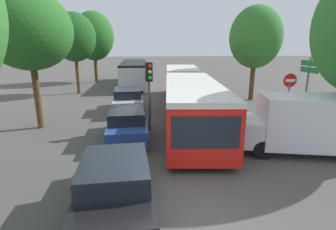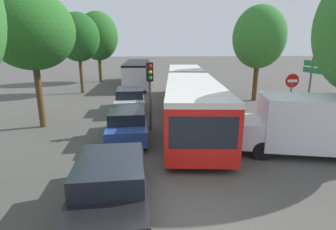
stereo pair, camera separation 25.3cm
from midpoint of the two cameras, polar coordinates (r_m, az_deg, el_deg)
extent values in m
plane|color=#4F4C47|center=(7.14, 3.18, -20.93)|extent=(200.00, 200.00, 0.00)
cube|color=red|center=(12.86, 5.94, 1.76)|extent=(3.42, 9.51, 2.01)
cube|color=black|center=(12.78, 5.98, 3.34)|extent=(3.41, 9.14, 0.88)
cube|color=silver|center=(12.66, 6.07, 6.62)|extent=(3.42, 9.51, 0.20)
cube|color=red|center=(21.52, 4.02, 7.11)|extent=(3.13, 6.59, 2.01)
cube|color=black|center=(21.48, 4.04, 8.06)|extent=(3.12, 6.33, 0.88)
cube|color=silver|center=(21.40, 4.08, 10.03)|extent=(3.13, 6.59, 0.20)
cylinder|color=black|center=(17.89, 4.60, 5.51)|extent=(1.94, 1.16, 1.85)
cube|color=black|center=(8.38, 8.54, -3.82)|extent=(2.20, 0.32, 1.08)
cylinder|color=black|center=(10.42, 12.96, -6.24)|extent=(0.39, 1.00, 0.98)
cylinder|color=black|center=(10.20, 1.27, -6.32)|extent=(0.39, 1.00, 0.98)
cylinder|color=black|center=(16.04, 8.74, 1.42)|extent=(0.39, 1.00, 0.98)
cylinder|color=black|center=(15.89, 1.22, 1.47)|extent=(0.39, 1.00, 0.98)
cylinder|color=black|center=(21.72, 6.76, 5.02)|extent=(0.39, 1.00, 0.98)
cylinder|color=black|center=(21.61, 1.20, 5.07)|extent=(0.39, 1.00, 0.98)
cube|color=silver|center=(29.15, -6.30, 9.10)|extent=(2.60, 11.52, 2.00)
cube|color=black|center=(29.11, -6.32, 9.80)|extent=(2.62, 10.95, 0.84)
cube|color=black|center=(29.06, -6.36, 11.26)|extent=(2.60, 11.52, 0.20)
cylinder|color=black|center=(33.05, -7.95, 8.37)|extent=(0.30, 1.00, 1.00)
cylinder|color=black|center=(32.99, -4.19, 8.46)|extent=(0.30, 1.00, 1.00)
cylinder|color=black|center=(25.87, -8.86, 6.55)|extent=(0.30, 1.00, 1.00)
cylinder|color=black|center=(25.80, -4.07, 6.67)|extent=(0.30, 1.00, 1.00)
cube|color=black|center=(7.16, -11.12, -15.40)|extent=(1.97, 4.27, 0.68)
cube|color=black|center=(6.79, -11.43, -11.44)|extent=(1.73, 2.27, 0.52)
cylinder|color=black|center=(8.55, -15.58, -12.52)|extent=(0.25, 0.65, 0.64)
cylinder|color=black|center=(8.46, -5.28, -12.32)|extent=(0.25, 0.65, 0.64)
cylinder|color=black|center=(6.19, -4.26, -23.72)|extent=(0.25, 0.65, 0.64)
cube|color=#284799|center=(12.19, -8.26, -2.47)|extent=(1.88, 4.08, 0.65)
cube|color=black|center=(11.94, -8.37, 0.02)|extent=(1.66, 2.17, 0.50)
cylinder|color=black|center=(13.53, -11.18, -2.03)|extent=(0.24, 0.62, 0.61)
cylinder|color=black|center=(13.50, -5.13, -1.84)|extent=(0.24, 0.62, 0.61)
cylinder|color=black|center=(11.11, -12.00, -5.86)|extent=(0.24, 0.62, 0.61)
cylinder|color=black|center=(11.07, -4.58, -5.64)|extent=(0.24, 0.62, 0.61)
cube|color=#B7BABF|center=(17.42, -7.87, 2.93)|extent=(2.00, 4.34, 0.69)
cube|color=black|center=(17.20, -7.94, 4.85)|extent=(1.76, 2.31, 0.53)
cylinder|color=black|center=(18.83, -10.12, 2.86)|extent=(0.25, 0.66, 0.65)
cylinder|color=black|center=(18.82, -5.50, 3.01)|extent=(0.25, 0.66, 0.65)
cylinder|color=black|center=(16.18, -10.55, 0.86)|extent=(0.25, 0.66, 0.65)
cylinder|color=black|center=(16.16, -5.17, 1.04)|extent=(0.25, 0.66, 0.65)
cube|color=silver|center=(11.68, 30.14, -1.39)|extent=(4.45, 2.87, 2.00)
cube|color=silver|center=(11.12, 17.78, -3.32)|extent=(1.31, 2.05, 1.00)
cylinder|color=black|center=(10.58, 20.43, -7.26)|extent=(0.76, 0.40, 0.72)
cylinder|color=black|center=(12.12, 18.86, -4.30)|extent=(0.76, 0.40, 0.72)
cylinder|color=black|center=(13.15, 33.16, -4.50)|extent=(0.76, 0.40, 0.72)
cylinder|color=#56595E|center=(12.96, -3.37, 3.85)|extent=(0.12, 0.12, 3.40)
cube|color=black|center=(12.78, -3.46, 9.36)|extent=(0.36, 0.30, 0.90)
sphere|color=red|center=(12.61, -3.33, 10.56)|extent=(0.18, 0.18, 0.18)
sphere|color=#EAAD14|center=(12.64, -3.31, 9.29)|extent=(0.18, 0.18, 0.18)
sphere|color=green|center=(12.67, -3.29, 8.03)|extent=(0.18, 0.18, 0.18)
cylinder|color=#56595E|center=(14.85, 25.32, 1.87)|extent=(0.08, 0.08, 2.40)
cylinder|color=red|center=(14.64, 25.87, 6.72)|extent=(0.70, 0.03, 0.70)
cube|color=white|center=(14.63, 25.91, 6.70)|extent=(0.50, 0.04, 0.14)
cylinder|color=#56595E|center=(15.59, 28.70, 4.29)|extent=(0.10, 0.10, 3.60)
cube|color=#197A38|center=(15.44, 29.40, 9.76)|extent=(0.09, 1.40, 0.28)
cube|color=#197A38|center=(15.46, 29.24, 8.51)|extent=(0.09, 1.40, 0.28)
cylinder|color=#51381E|center=(15.02, -25.75, 4.01)|extent=(0.32, 0.32, 3.45)
ellipsoid|color=#286623|center=(14.83, -27.17, 16.06)|extent=(4.11, 4.11, 3.82)
ellipsoid|color=#3D7F38|center=(14.82, -26.59, 13.89)|extent=(2.47, 2.47, 2.10)
cylinder|color=#51381E|center=(24.81, -18.08, 8.35)|extent=(0.28, 0.28, 3.32)
ellipsoid|color=#1E561E|center=(24.69, -18.70, 15.76)|extent=(3.64, 3.64, 4.13)
ellipsoid|color=#1E561E|center=(24.45, -19.91, 14.21)|extent=(2.19, 2.19, 2.27)
cylinder|color=#51381E|center=(32.17, -14.35, 9.83)|extent=(0.37, 0.37, 3.17)
ellipsoid|color=#286623|center=(32.09, -14.78, 16.27)|extent=(4.51, 4.51, 5.43)
cylinder|color=#51381E|center=(21.56, 18.80, 7.06)|extent=(0.36, 0.36, 3.06)
ellipsoid|color=#33752D|center=(21.40, 19.55, 15.69)|extent=(3.88, 3.88, 4.59)
ellipsoid|color=#33752D|center=(20.77, 18.87, 13.89)|extent=(2.33, 2.33, 2.52)
camera|label=1|loc=(0.13, -89.38, 0.17)|focal=28.00mm
camera|label=2|loc=(0.13, 90.62, -0.17)|focal=28.00mm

